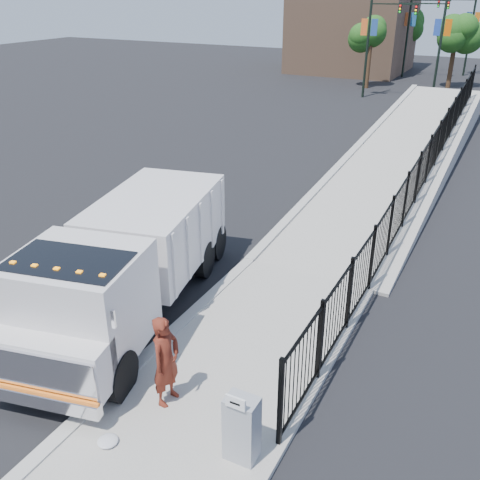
% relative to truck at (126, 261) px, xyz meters
% --- Properties ---
extents(ground, '(120.00, 120.00, 0.00)m').
position_rel_truck_xyz_m(ground, '(1.40, -0.22, -1.53)').
color(ground, black).
rests_on(ground, ground).
extents(sidewalk, '(3.55, 12.00, 0.12)m').
position_rel_truck_xyz_m(sidewalk, '(3.32, -2.22, -1.47)').
color(sidewalk, '#9E998E').
rests_on(sidewalk, ground).
extents(curb, '(0.30, 12.00, 0.16)m').
position_rel_truck_xyz_m(curb, '(1.40, -2.22, -1.45)').
color(curb, '#ADAAA3').
rests_on(curb, ground).
extents(ramp, '(3.95, 24.06, 3.19)m').
position_rel_truck_xyz_m(ramp, '(3.52, 15.78, -1.53)').
color(ramp, '#9E998E').
rests_on(ramp, ground).
extents(iron_fence, '(0.10, 28.00, 1.80)m').
position_rel_truck_xyz_m(iron_fence, '(4.95, 11.78, -0.63)').
color(iron_fence, black).
rests_on(iron_fence, ground).
extents(truck, '(4.10, 8.27, 2.71)m').
position_rel_truck_xyz_m(truck, '(0.00, 0.00, 0.00)').
color(truck, black).
rests_on(truck, ground).
extents(worker, '(0.48, 0.70, 1.87)m').
position_rel_truck_xyz_m(worker, '(2.61, -2.20, -0.47)').
color(worker, maroon).
rests_on(worker, sidewalk).
extents(utility_cabinet, '(0.55, 0.40, 1.25)m').
position_rel_truck_xyz_m(utility_cabinet, '(4.50, -2.77, -0.78)').
color(utility_cabinet, gray).
rests_on(utility_cabinet, sidewalk).
extents(arrow_sign, '(0.35, 0.04, 0.22)m').
position_rel_truck_xyz_m(arrow_sign, '(4.50, -2.99, -0.05)').
color(arrow_sign, white).
rests_on(arrow_sign, utility_cabinet).
extents(debris, '(0.37, 0.37, 0.09)m').
position_rel_truck_xyz_m(debris, '(2.27, -3.60, -1.36)').
color(debris, silver).
rests_on(debris, sidewalk).
extents(light_pole_0, '(3.77, 0.22, 8.00)m').
position_rel_truck_xyz_m(light_pole_0, '(-2.46, 30.97, 2.84)').
color(light_pole_0, black).
rests_on(light_pole_0, ground).
extents(light_pole_1, '(3.78, 0.22, 8.00)m').
position_rel_truck_xyz_m(light_pole_1, '(1.54, 33.00, 2.84)').
color(light_pole_1, black).
rests_on(light_pole_1, ground).
extents(light_pole_2, '(3.78, 0.22, 8.00)m').
position_rel_truck_xyz_m(light_pole_2, '(-1.93, 42.09, 2.84)').
color(light_pole_2, black).
rests_on(light_pole_2, ground).
extents(light_pole_3, '(3.78, 0.22, 8.00)m').
position_rel_truck_xyz_m(light_pole_3, '(2.24, 45.43, 2.84)').
color(light_pole_3, black).
rests_on(light_pole_3, ground).
extents(tree_0, '(2.32, 2.32, 5.16)m').
position_rel_truck_xyz_m(tree_0, '(-3.59, 34.95, 2.40)').
color(tree_0, '#382314').
rests_on(tree_0, ground).
extents(tree_1, '(2.34, 2.34, 5.17)m').
position_rel_truck_xyz_m(tree_1, '(2.23, 38.12, 2.40)').
color(tree_1, '#382314').
rests_on(tree_1, ground).
extents(tree_2, '(2.86, 2.86, 5.43)m').
position_rel_truck_xyz_m(tree_2, '(-3.46, 48.44, 2.43)').
color(tree_2, '#382314').
rests_on(tree_2, ground).
extents(building, '(10.00, 10.00, 8.00)m').
position_rel_truck_xyz_m(building, '(-7.60, 43.78, 2.47)').
color(building, '#8C664C').
rests_on(building, ground).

